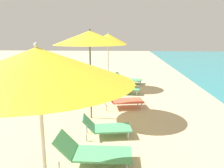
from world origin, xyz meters
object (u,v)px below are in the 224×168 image
lounger_second_shoreside (92,151)px  lounger_third_shoreside (122,99)px  umbrella_farthest (108,39)px  lounger_farthest_shoreside (128,79)px  lounger_farthest_inland (123,88)px  person_walking_near (31,71)px  lounger_third_inland (105,127)px  umbrella_third (90,38)px  umbrella_second (38,66)px

lounger_second_shoreside → lounger_third_shoreside: (0.49, 3.57, 0.04)m
umbrella_farthest → lounger_farthest_shoreside: size_ratio=1.71×
lounger_farthest_inland → person_walking_near: person_walking_near is taller
lounger_second_shoreside → person_walking_near: size_ratio=0.93×
lounger_farthest_inland → lounger_third_shoreside: bearing=-84.3°
lounger_third_inland → lounger_farthest_shoreside: 6.49m
lounger_third_shoreside → person_walking_near: person_walking_near is taller
umbrella_third → lounger_third_shoreside: umbrella_third is taller
lounger_second_shoreside → lounger_third_inland: size_ratio=1.16×
umbrella_second → lounger_second_shoreside: size_ratio=1.64×
lounger_third_inland → lounger_farthest_inland: lounger_third_inland is taller
lounger_third_inland → lounger_third_shoreside: bearing=71.8°
lounger_farthest_inland → person_walking_near: (-4.18, -0.01, 0.70)m
lounger_third_inland → lounger_farthest_inland: (0.36, 4.29, 0.02)m
lounger_third_inland → umbrella_farthest: umbrella_farthest is taller
lounger_farthest_shoreside → lounger_farthest_inland: (-0.19, -2.18, 0.01)m
umbrella_third → umbrella_second: bearing=-90.3°
lounger_farthest_shoreside → person_walking_near: size_ratio=0.97×
umbrella_third → umbrella_farthest: (0.18, 3.98, -0.08)m
lounger_second_shoreside → lounger_farthest_inland: 5.58m
umbrella_farthest → person_walking_near: 3.83m
umbrella_second → umbrella_third: (0.02, 3.78, 0.31)m
lounger_third_inland → lounger_second_shoreside: bearing=-105.8°
lounger_third_inland → person_walking_near: size_ratio=0.81×
lounger_third_shoreside → lounger_farthest_shoreside: size_ratio=0.96×
lounger_third_inland → umbrella_farthest: (-0.39, 5.23, 2.13)m
lounger_second_shoreside → lounger_third_inland: 1.27m
lounger_second_shoreside → umbrella_third: umbrella_third is taller
umbrella_second → lounger_farthest_inland: (0.95, 6.82, -1.87)m
lounger_third_shoreside → lounger_farthest_inland: size_ratio=1.03×
umbrella_second → umbrella_farthest: bearing=88.5°
umbrella_third → lounger_third_inland: 2.60m
lounger_second_shoreside → lounger_farthest_shoreside: bearing=84.1°
lounger_second_shoreside → lounger_farthest_inland: lounger_second_shoreside is taller
lounger_second_shoreside → umbrella_third: bearing=98.8°
umbrella_third → lounger_third_shoreside: size_ratio=1.81×
lounger_third_shoreside → lounger_farthest_inland: lounger_third_shoreside is taller
umbrella_third → lounger_third_shoreside: (0.92, 1.06, -2.15)m
umbrella_second → lounger_farthest_shoreside: umbrella_second is taller
lounger_third_shoreside → lounger_third_inland: (-0.35, -2.31, -0.06)m
lounger_third_shoreside → person_walking_near: 4.67m
umbrella_second → lounger_farthest_inland: 7.14m
lounger_second_shoreside → lounger_farthest_inland: bearing=84.0°
umbrella_second → umbrella_farthest: umbrella_farthest is taller
umbrella_third → umbrella_farthest: umbrella_third is taller
umbrella_second → person_walking_near: (-3.23, 6.81, -1.17)m
umbrella_second → lounger_farthest_inland: bearing=82.1°
lounger_third_inland → person_walking_near: bearing=122.3°
umbrella_farthest → lounger_farthest_inland: (0.75, -0.94, -2.11)m
umbrella_third → lounger_farthest_inland: 3.86m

